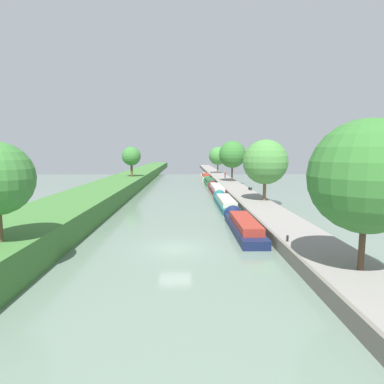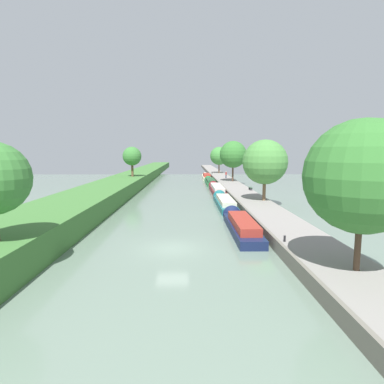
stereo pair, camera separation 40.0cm
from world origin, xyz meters
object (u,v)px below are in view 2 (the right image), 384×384
Objects in this scene: narrowboat_teal at (224,202)px; narrowboat_green at (210,181)px; narrowboat_navy at (240,224)px; person_walking at (226,175)px; mooring_bollard_near at (285,239)px; mooring_bollard_far at (212,173)px; park_bench at (250,188)px; narrowboat_cream at (206,176)px; narrowboat_maroon at (217,189)px.

narrowboat_green is at bearing 89.72° from narrowboat_teal.
narrowboat_navy is at bearing -90.24° from narrowboat_green.
person_walking is 3.69× the size of mooring_bollard_near.
park_bench is at bearing -84.63° from mooring_bollard_far.
mooring_bollard_far is at bearing 67.10° from narrowboat_cream.
narrowboat_cream is 34.32m from park_bench.
mooring_bollard_near is at bearing -96.67° from park_bench.
narrowboat_cream reaches higher than narrowboat_navy.
narrowboat_maroon is 35.32× the size of mooring_bollard_near.
park_bench is (5.57, -33.86, 0.70)m from narrowboat_cream.
narrowboat_navy reaches higher than park_bench.
park_bench is (1.27, -24.28, -0.53)m from person_walking.
mooring_bollard_far is (0.00, 69.42, 0.00)m from mooring_bollard_near.
narrowboat_cream is at bearing 114.18° from person_walking.
mooring_bollard_near is (-2.35, -55.21, -0.65)m from person_walking.
narrowboat_navy is 48.41m from person_walking.
narrowboat_maroon is at bearing -101.77° from person_walking.
mooring_bollard_far is 38.67m from park_bench.
narrowboat_navy is 44.67m from narrowboat_green.
person_walking is (4.30, -9.58, 1.23)m from narrowboat_cream.
park_bench is at bearing 76.67° from narrowboat_navy.
person_walking is at bearing 93.00° from park_bench.
narrowboat_maroon is 16.11m from narrowboat_green.
person_walking reaches higher than narrowboat_maroon.
person_walking is at bearing -80.63° from mooring_bollard_far.
narrowboat_green is (0.19, 44.67, -0.10)m from narrowboat_navy.
mooring_bollard_near is (1.75, -35.57, 0.59)m from narrowboat_maroon.
mooring_bollard_far reaches higher than narrowboat_teal.
person_walking is at bearing 84.79° from narrowboat_navy.
narrowboat_green is 21.48m from park_bench.
mooring_bollard_near is at bearing -73.70° from narrowboat_navy.
narrowboat_navy is 24.59m from park_bench.
person_walking is at bearing 82.75° from narrowboat_teal.
narrowboat_navy is 57.78m from narrowboat_cream.
narrowboat_teal is at bearing -119.50° from park_bench.
person_walking reaches higher than mooring_bollard_far.
narrowboat_maroon is 29.22m from narrowboat_cream.
narrowboat_teal is at bearing -97.25° from person_walking.
narrowboat_maroon is 9.57× the size of person_walking.
person_walking is at bearing 39.98° from narrowboat_green.
narrowboat_navy is 0.90× the size of narrowboat_teal.
narrowboat_cream reaches higher than mooring_bollard_near.
narrowboat_maroon reaches higher than narrowboat_green.
narrowboat_maroon reaches higher than mooring_bollard_near.
narrowboat_maroon is at bearing -92.95° from mooring_bollard_far.
narrowboat_green is 30.59× the size of mooring_bollard_near.
mooring_bollard_near is at bearing -87.19° from narrowboat_maroon.
narrowboat_teal is 0.86× the size of narrowboat_maroon.
person_walking reaches higher than narrowboat_navy.
narrowboat_navy is 27.35× the size of mooring_bollard_near.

